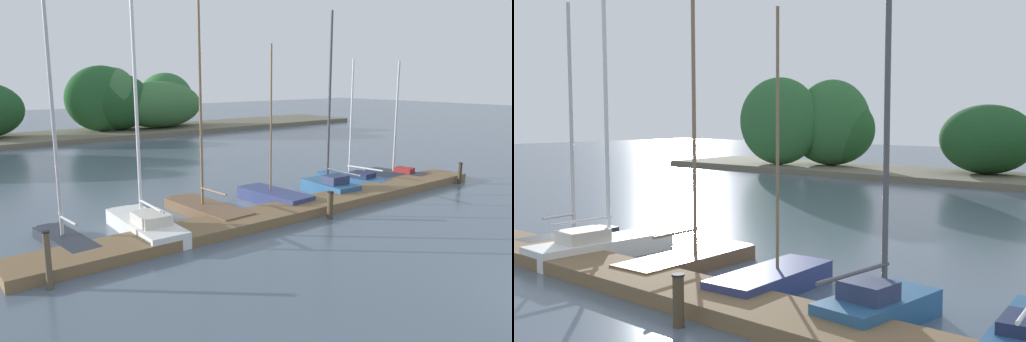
% 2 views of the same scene
% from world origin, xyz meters
% --- Properties ---
extents(dock_pier, '(21.53, 1.80, 0.35)m').
position_xyz_m(dock_pier, '(0.00, 10.16, 0.17)').
color(dock_pier, brown).
rests_on(dock_pier, ground).
extents(far_shore, '(62.38, 8.04, 7.06)m').
position_xyz_m(far_shore, '(-3.49, 39.67, 2.78)').
color(far_shore, '#66604C').
rests_on(far_shore, ground).
extents(sailboat_0, '(1.21, 3.61, 7.66)m').
position_xyz_m(sailboat_0, '(-8.55, 12.00, 0.46)').
color(sailboat_0, '#232833').
rests_on(sailboat_0, ground).
extents(sailboat_1, '(1.46, 4.52, 8.10)m').
position_xyz_m(sailboat_1, '(-6.05, 11.47, 0.43)').
color(sailboat_1, white).
rests_on(sailboat_1, ground).
extents(sailboat_2, '(1.63, 4.47, 8.22)m').
position_xyz_m(sailboat_2, '(-3.14, 12.31, 0.34)').
color(sailboat_2, brown).
rests_on(sailboat_2, ground).
extents(sailboat_3, '(1.53, 3.74, 6.58)m').
position_xyz_m(sailboat_3, '(0.05, 12.02, 0.31)').
color(sailboat_3, navy).
rests_on(sailboat_3, ground).
extents(sailboat_4, '(1.48, 3.44, 8.07)m').
position_xyz_m(sailboat_4, '(3.11, 11.63, 0.50)').
color(sailboat_4, '#285684').
rests_on(sailboat_4, ground).
extents(sailboat_5, '(1.77, 3.98, 6.14)m').
position_xyz_m(sailboat_5, '(5.79, 12.57, 0.29)').
color(sailboat_5, '#285684').
rests_on(sailboat_5, ground).
extents(sailboat_6, '(1.54, 3.27, 6.05)m').
position_xyz_m(sailboat_6, '(8.47, 11.90, 0.37)').
color(sailboat_6, '#232833').
rests_on(sailboat_6, ground).
extents(mooring_piling_0, '(0.19, 0.19, 1.53)m').
position_xyz_m(mooring_piling_0, '(-9.79, 8.97, 0.77)').
color(mooring_piling_0, brown).
rests_on(mooring_piling_0, ground).
extents(mooring_piling_1, '(0.26, 0.26, 1.05)m').
position_xyz_m(mooring_piling_1, '(0.27, 8.86, 0.53)').
color(mooring_piling_1, '#4C3D28').
rests_on(mooring_piling_1, ground).
extents(mooring_piling_2, '(0.21, 0.21, 1.08)m').
position_xyz_m(mooring_piling_2, '(9.76, 9.04, 0.54)').
color(mooring_piling_2, '#3D3323').
rests_on(mooring_piling_2, ground).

